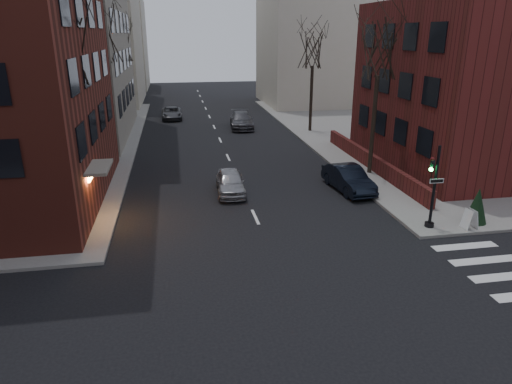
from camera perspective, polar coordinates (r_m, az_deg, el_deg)
ground at (r=13.59m, az=9.41°, el=-22.53°), size 160.00×160.00×0.00m
building_right_brick at (r=35.10m, az=25.87°, el=11.74°), size 12.00×14.00×11.00m
low_wall_right at (r=32.40m, az=14.15°, el=3.80°), size 0.35×16.00×1.00m
building_distant_la at (r=65.42m, az=-21.02°, el=18.16°), size 14.00×16.00×18.00m
building_distant_ra at (r=62.34m, az=7.88°, el=18.27°), size 14.00×14.00×16.00m
building_distant_lb at (r=81.99m, az=-17.29°, el=17.14°), size 10.00×12.00×14.00m
traffic_signal at (r=22.96m, az=21.19°, el=-0.03°), size 0.76×0.44×4.00m
tree_left_a at (r=23.99m, az=-23.18°, el=16.59°), size 4.18×4.18×10.26m
tree_left_b at (r=35.80m, az=-19.12°, el=18.20°), size 4.40×4.40×10.80m
tree_left_c at (r=49.71m, az=-16.64°, el=17.47°), size 3.96×3.96×9.72m
tree_right_a at (r=30.20m, az=15.21°, el=16.85°), size 3.96×3.96×9.72m
tree_right_b at (r=43.33m, az=7.15°, el=17.34°), size 3.74×3.74×9.18m
streetlamp_near at (r=32.12m, az=-18.14°, el=9.87°), size 0.36×0.36×6.28m
streetlamp_far at (r=51.86m, az=-15.33°, el=13.42°), size 0.36×0.36×6.28m
parked_sedan at (r=27.79m, az=11.46°, el=1.65°), size 2.04×4.67×1.49m
car_lane_silver at (r=26.86m, az=-3.21°, el=1.26°), size 1.81×4.10×1.37m
car_lane_gray at (r=45.61m, az=-1.83°, el=8.95°), size 2.60×5.51×1.55m
car_lane_far at (r=51.37m, az=-10.49°, el=9.67°), size 2.23×4.67×1.28m
sandwich_board at (r=24.00m, az=25.21°, el=-3.04°), size 0.46×0.62×0.96m
evergreen_shrub at (r=24.72m, az=25.93°, el=-1.50°), size 1.18×1.18×1.77m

